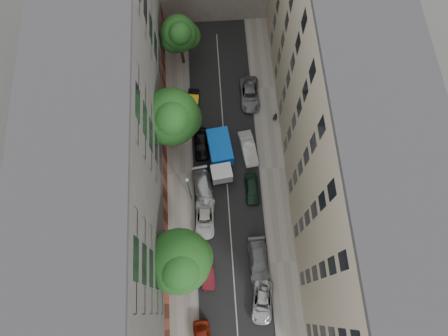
{
  "coord_description": "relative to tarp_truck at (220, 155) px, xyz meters",
  "views": [
    {
      "loc": [
        -1.28,
        -15.78,
        44.71
      ],
      "look_at": [
        -0.38,
        -1.75,
        6.0
      ],
      "focal_mm": 32.0,
      "sensor_mm": 36.0,
      "label": 1
    }
  ],
  "objects": [
    {
      "name": "road_surface",
      "position": [
        0.6,
        -1.45,
        -1.57
      ],
      "size": [
        8.0,
        44.0,
        0.02
      ],
      "primitive_type": "cube",
      "color": "black",
      "rests_on": "ground"
    },
    {
      "name": "sidewalk_right",
      "position": [
        6.1,
        -1.45,
        -1.51
      ],
      "size": [
        3.0,
        44.0,
        0.15
      ],
      "primitive_type": "cube",
      "color": "gray",
      "rests_on": "ground"
    },
    {
      "name": "pedestrian",
      "position": [
        7.0,
        4.83,
        -0.58
      ],
      "size": [
        0.69,
        0.52,
        1.7
      ],
      "primitive_type": "imported",
      "rotation": [
        0.0,
        0.0,
        2.95
      ],
      "color": "black",
      "rests_on": "sidewalk_right"
    },
    {
      "name": "lamp_post",
      "position": [
        -3.6,
        -4.57,
        2.79
      ],
      "size": [
        0.36,
        0.36,
        6.92
      ],
      "color": "#1B6030",
      "rests_on": "sidewalk_left"
    },
    {
      "name": "car_right_3",
      "position": [
        3.4,
        0.99,
        -0.83
      ],
      "size": [
        2.27,
        4.76,
        1.51
      ],
      "primitive_type": "imported",
      "rotation": [
        0.0,
        0.0,
        0.15
      ],
      "color": "silver",
      "rests_on": "ground"
    },
    {
      "name": "ground",
      "position": [
        0.6,
        -1.45,
        -1.58
      ],
      "size": [
        120.0,
        120.0,
        0.0
      ],
      "primitive_type": "plane",
      "color": "#4C4C49",
      "rests_on": "ground"
    },
    {
      "name": "sidewalk_left",
      "position": [
        -4.9,
        -1.45,
        -1.51
      ],
      "size": [
        3.0,
        44.0,
        0.15
      ],
      "primitive_type": "cube",
      "color": "gray",
      "rests_on": "ground"
    },
    {
      "name": "tree_far",
      "position": [
        -3.9,
        13.97,
        4.11
      ],
      "size": [
        4.74,
        4.37,
        8.14
      ],
      "color": "#382619",
      "rests_on": "sidewalk_left"
    },
    {
      "name": "building_right",
      "position": [
        11.6,
        -1.45,
        8.42
      ],
      "size": [
        8.0,
        44.0,
        20.0
      ],
      "primitive_type": "cube",
      "color": "tan",
      "rests_on": "ground"
    },
    {
      "name": "car_left_5",
      "position": [
        -3.0,
        7.55,
        -0.92
      ],
      "size": [
        1.88,
        4.14,
        1.32
      ],
      "primitive_type": "imported",
      "rotation": [
        0.0,
        0.0,
        -0.13
      ],
      "color": "black",
      "rests_on": "ground"
    },
    {
      "name": "car_left_3",
      "position": [
        -2.2,
        -3.65,
        -0.83
      ],
      "size": [
        2.72,
        5.41,
        1.51
      ],
      "primitive_type": "imported",
      "rotation": [
        0.0,
        0.0,
        0.12
      ],
      "color": "#B4B5B9",
      "rests_on": "ground"
    },
    {
      "name": "car_right_4",
      "position": [
        4.2,
        8.35,
        -0.87
      ],
      "size": [
        2.44,
        5.16,
        1.42
      ],
      "primitive_type": "imported",
      "rotation": [
        0.0,
        0.0,
        -0.02
      ],
      "color": "slate",
      "rests_on": "ground"
    },
    {
      "name": "car_left_1",
      "position": [
        -2.2,
        -12.85,
        -0.9
      ],
      "size": [
        1.62,
        4.21,
        1.37
      ],
      "primitive_type": "imported",
      "rotation": [
        0.0,
        0.0,
        0.04
      ],
      "color": "#4F0F17",
      "rests_on": "ground"
    },
    {
      "name": "car_left_4",
      "position": [
        -2.2,
        1.95,
        -0.86
      ],
      "size": [
        1.79,
        4.27,
        1.44
      ],
      "primitive_type": "imported",
      "rotation": [
        0.0,
        0.0,
        0.02
      ],
      "color": "black",
      "rests_on": "ground"
    },
    {
      "name": "tarp_truck",
      "position": [
        0.0,
        0.0,
        0.0
      ],
      "size": [
        3.16,
        6.48,
        2.87
      ],
      "rotation": [
        0.0,
        0.0,
        0.12
      ],
      "color": "black",
      "rests_on": "ground"
    },
    {
      "name": "car_left_2",
      "position": [
        -2.2,
        -7.25,
        -0.94
      ],
      "size": [
        2.36,
        4.7,
        1.28
      ],
      "primitive_type": "imported",
      "rotation": [
        0.0,
        0.0,
        -0.05
      ],
      "color": "white",
      "rests_on": "ground"
    },
    {
      "name": "tree_mid",
      "position": [
        -4.88,
        2.34,
        5.39
      ],
      "size": [
        6.27,
        6.14,
        10.27
      ],
      "color": "#382619",
      "rests_on": "sidewalk_left"
    },
    {
      "name": "building_left",
      "position": [
        -10.4,
        -1.45,
        8.42
      ],
      "size": [
        8.0,
        44.0,
        20.0
      ],
      "primitive_type": "cube",
      "color": "#4A4845",
      "rests_on": "ground"
    },
    {
      "name": "car_right_0",
      "position": [
        3.4,
        -16.45,
        -0.95
      ],
      "size": [
        2.82,
        4.85,
        1.27
      ],
      "primitive_type": "imported",
      "rotation": [
        0.0,
        0.0,
        -0.16
      ],
      "color": "#BBBBC0",
      "rests_on": "ground"
    },
    {
      "name": "car_right_1",
      "position": [
        3.4,
        -12.25,
        -0.83
      ],
      "size": [
        2.24,
        5.21,
        1.5
      ],
      "primitive_type": "imported",
      "rotation": [
        0.0,
        0.0,
        0.03
      ],
      "color": "slate",
      "rests_on": "ground"
    },
    {
      "name": "tree_near",
      "position": [
        -4.47,
        -12.56,
        5.18
      ],
      "size": [
        6.27,
        6.14,
        10.01
      ],
      "color": "#382619",
      "rests_on": "sidewalk_left"
    },
    {
      "name": "car_right_2",
      "position": [
        3.4,
        -4.05,
        -0.92
      ],
      "size": [
        1.58,
        3.89,
        1.32
      ],
      "primitive_type": "imported",
      "rotation": [
        0.0,
        0.0,
        0.01
      ],
      "color": "black",
      "rests_on": "ground"
    }
  ]
}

